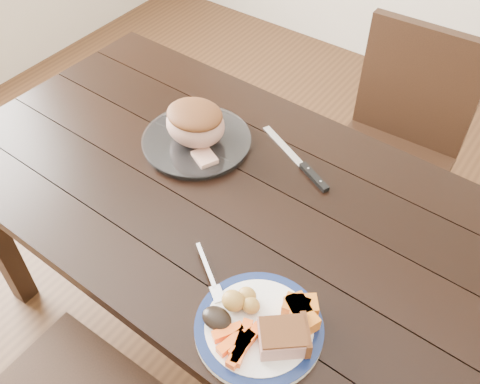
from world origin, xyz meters
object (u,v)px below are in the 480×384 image
Objects in this scene: chair_far at (396,141)px; roast_joint at (195,124)px; dining_table at (222,210)px; fork at (210,276)px; dinner_plate at (259,328)px; serving_platter at (197,142)px; pork_slice at (283,337)px; carving_knife at (306,169)px.

roast_joint is (-0.41, -0.63, 0.30)m from chair_far.
fork reaches higher than dining_table.
serving_platter is (-0.50, 0.40, 0.00)m from dinner_plate.
fork is at bearing -47.35° from serving_platter.
chair_far reaches higher than roast_joint.
dining_table is 5.10× the size of serving_platter.
chair_far reaches higher than dining_table.
pork_slice is at bearing 96.06° from chair_far.
roast_joint is (0.00, 0.00, 0.07)m from serving_platter.
fork reaches higher than carving_knife.
roast_joint reaches higher than dining_table.
serving_platter is 2.04× the size of fork.
serving_platter is 1.75× the size of roast_joint.
dinner_plate is at bearing -45.66° from carving_knife.
serving_platter is (-0.17, 0.11, 0.10)m from dining_table.
pork_slice is at bearing -35.95° from serving_platter.
dinner_plate is at bearing 175.24° from pork_slice.
serving_platter is 0.70m from pork_slice.
fork is 0.46m from carving_knife.
chair_far is 3.11× the size of carving_knife.
dinner_plate is 1.82× the size of fork.
serving_platter is at bearing -139.08° from carving_knife.
dinner_plate is (0.33, -0.30, 0.10)m from dining_table.
pork_slice is at bearing 23.45° from fork.
roast_joint is at bearing 148.22° from dining_table.
roast_joint is at bearing 167.18° from fork.
chair_far is 1.03m from fork.
chair_far is 1.09m from pork_slice.
pork_slice is at bearing -35.95° from roast_joint.
serving_platter is at bearing 54.60° from chair_far.
serving_platter is 0.07m from roast_joint.
chair_far is 0.79m from serving_platter.
serving_platter is 0.50m from fork.
serving_platter reaches higher than dining_table.
carving_knife is (-0.18, 0.50, -0.00)m from dinner_plate.
chair_far is 2.92× the size of serving_platter.
fork is (-0.08, -1.00, 0.25)m from chair_far.
dinner_plate reaches higher than dining_table.
chair_far is 5.95× the size of fork.
pork_slice is 0.65× the size of fork.
chair_far reaches higher than serving_platter.
roast_joint is (-0.57, 0.41, 0.03)m from pork_slice.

